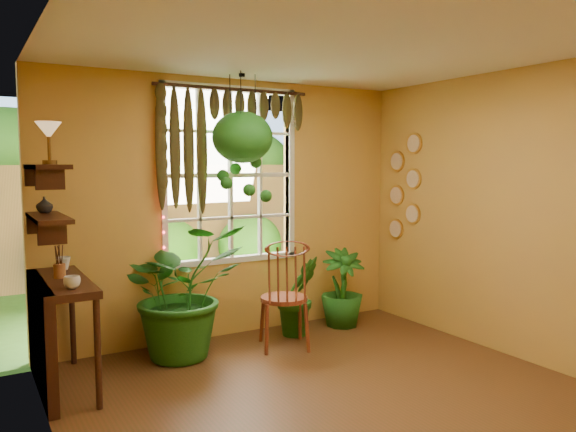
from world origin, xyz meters
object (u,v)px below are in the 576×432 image
potted_plant_left (182,290)px  windsor_chair (284,312)px  potted_plant_mid (298,296)px  hanging_basket (242,147)px  counter_ledge (48,324)px

potted_plant_left → windsor_chair: bearing=-15.8°
potted_plant_left → potted_plant_mid: size_ratio=1.50×
potted_plant_mid → potted_plant_left: bearing=-178.9°
hanging_basket → potted_plant_mid: bearing=-2.3°
counter_ledge → windsor_chair: windsor_chair is taller
counter_ledge → potted_plant_left: 1.23m
potted_plant_mid → hanging_basket: 1.69m
windsor_chair → potted_plant_left: 1.03m
counter_ledge → potted_plant_left: bearing=10.8°
potted_plant_mid → counter_ledge: bearing=-174.2°
windsor_chair → potted_plant_mid: 0.46m
potted_plant_left → hanging_basket: size_ratio=0.99×
windsor_chair → potted_plant_left: bearing=-174.6°
windsor_chair → potted_plant_mid: (0.34, 0.30, 0.06)m
hanging_basket → counter_ledge: bearing=-171.4°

